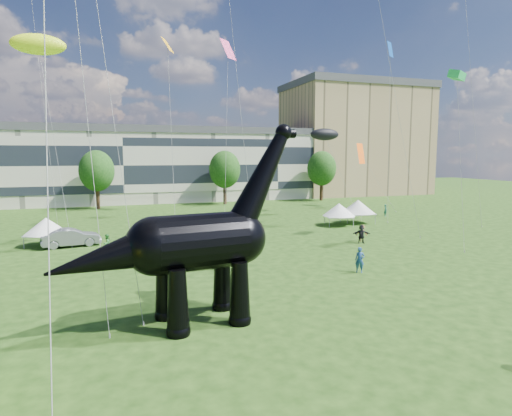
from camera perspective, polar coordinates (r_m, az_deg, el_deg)
name	(u,v)px	position (r m, az deg, el deg)	size (l,w,h in m)	color
ground	(351,336)	(20.74, 12.60, -16.29)	(220.00, 220.00, 0.00)	#16330C
terrace_row	(123,168)	(78.22, -17.37, 5.16)	(78.00, 11.00, 12.00)	beige
apartment_block	(354,142)	(95.43, 12.98, 8.59)	(28.00, 18.00, 22.00)	tan
tree_mid_left	(97,168)	(69.22, -20.49, 5.07)	(5.20, 5.20, 9.44)	#382314
tree_mid_right	(225,166)	(71.52, -4.20, 5.54)	(5.20, 5.20, 9.44)	#382314
tree_far_right	(322,166)	(78.05, 8.76, 5.60)	(5.20, 5.20, 9.44)	#382314
dinosaur_sculpture	(190,246)	(20.82, -8.76, -5.05)	(12.45, 3.91, 10.13)	black
car_grey	(71,237)	(41.87, -23.44, -3.63)	(1.74, 4.99, 1.64)	gray
car_white	(217,234)	(40.85, -5.23, -3.41)	(2.52, 5.47, 1.52)	silver
car_dark	(244,233)	(40.77, -1.56, -3.42)	(2.10, 5.17, 1.50)	#595960
gazebo_near	(358,207)	(53.02, 13.43, 0.17)	(4.06, 4.06, 2.82)	silver
gazebo_far	(339,210)	(50.68, 10.99, -0.25)	(4.65, 4.65, 2.60)	white
gazebo_left	(46,226)	(42.95, -26.18, -2.17)	(4.77, 4.77, 2.58)	white
visitors	(232,248)	(33.93, -3.17, -5.39)	(54.70, 38.20, 1.88)	#9D694E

